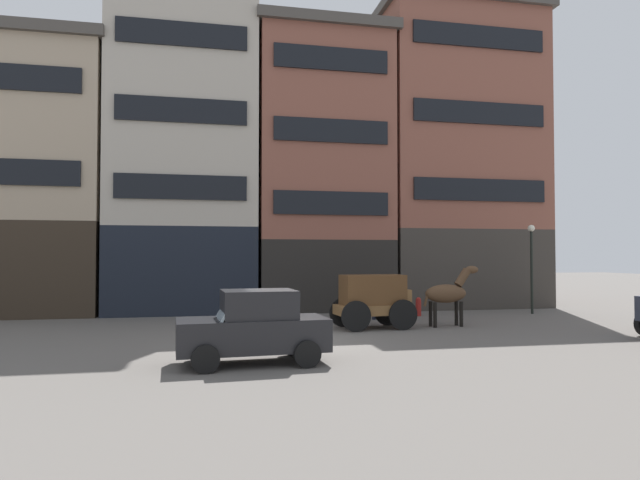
# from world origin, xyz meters

# --- Properties ---
(ground_plane) EXTENTS (120.00, 120.00, 0.00)m
(ground_plane) POSITION_xyz_m (0.00, 0.00, 0.00)
(ground_plane) COLOR #605B56
(building_far_left) EXTENTS (8.38, 5.85, 12.71)m
(building_far_left) POSITION_xyz_m (-11.08, 10.66, 6.40)
(building_far_left) COLOR #33281E
(building_far_left) RESTS_ON ground_plane
(building_center_left) EXTENTS (7.33, 5.85, 18.26)m
(building_center_left) POSITION_xyz_m (-3.58, 10.66, 9.18)
(building_center_left) COLOR black
(building_center_left) RESTS_ON ground_plane
(building_center_right) EXTENTS (7.04, 5.85, 14.19)m
(building_center_right) POSITION_xyz_m (3.25, 10.66, 7.15)
(building_center_right) COLOR black
(building_center_right) RESTS_ON ground_plane
(building_far_right) EXTENTS (8.85, 5.85, 16.10)m
(building_far_right) POSITION_xyz_m (10.85, 10.66, 8.10)
(building_far_right) COLOR #38332D
(building_far_right) RESTS_ON ground_plane
(cargo_wagon) EXTENTS (3.01, 1.72, 1.98)m
(cargo_wagon) POSITION_xyz_m (3.60, 2.47, 1.15)
(cargo_wagon) COLOR brown
(cargo_wagon) RESTS_ON ground_plane
(draft_horse) EXTENTS (2.35, 0.73, 2.30)m
(draft_horse) POSITION_xyz_m (6.55, 2.48, 1.27)
(draft_horse) COLOR #513823
(draft_horse) RESTS_ON ground_plane
(sedan_dark) EXTENTS (3.80, 2.05, 1.83)m
(sedan_dark) POSITION_xyz_m (-1.30, -3.23, 0.91)
(sedan_dark) COLOR black
(sedan_dark) RESTS_ON ground_plane
(pedestrian_officer) EXTENTS (0.44, 0.44, 1.79)m
(pedestrian_officer) POSITION_xyz_m (4.53, 5.15, 0.98)
(pedestrian_officer) COLOR black
(pedestrian_officer) RESTS_ON ground_plane
(streetlamp_curbside) EXTENTS (0.32, 0.32, 4.12)m
(streetlamp_curbside) POSITION_xyz_m (12.29, 5.88, 2.67)
(streetlamp_curbside) COLOR black
(streetlamp_curbside) RESTS_ON ground_plane
(fire_hydrant_curbside) EXTENTS (0.24, 0.24, 0.83)m
(fire_hydrant_curbside) POSITION_xyz_m (6.79, 6.07, 0.43)
(fire_hydrant_curbside) COLOR maroon
(fire_hydrant_curbside) RESTS_ON ground_plane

